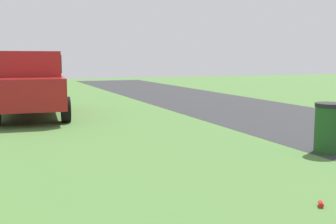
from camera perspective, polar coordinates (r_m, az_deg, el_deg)
name	(u,v)px	position (r m, az deg, el deg)	size (l,w,h in m)	color
pickup_truck	(31,82)	(14.02, -18.51, 3.92)	(5.64, 2.53, 2.09)	maroon
trash_bin	(329,128)	(8.82, 21.52, -2.05)	(0.60, 0.60, 1.00)	#1E4C1E
litter_can_midfield_b	(321,204)	(5.72, 20.47, -11.91)	(0.07, 0.07, 0.12)	red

